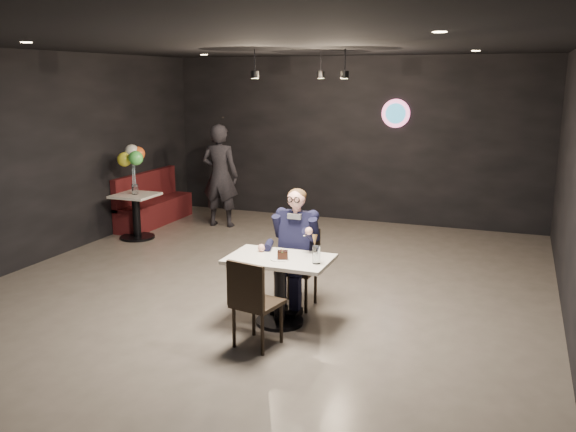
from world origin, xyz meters
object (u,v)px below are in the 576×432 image
at_px(chair_near, 258,302).
at_px(seated_man, 297,247).
at_px(balloon_vase, 135,189).
at_px(sundae_glass, 316,255).
at_px(side_table, 136,215).
at_px(passerby, 220,176).
at_px(booth_bench, 154,198).
at_px(main_table, 280,291).
at_px(chair_far, 297,268).

height_order(chair_near, seated_man, seated_man).
relative_size(chair_near, balloon_vase, 5.78).
bearing_deg(chair_near, seated_man, 100.91).
xyz_separation_m(chair_near, sundae_glass, (0.43, 0.53, 0.38)).
xyz_separation_m(side_table, passerby, (0.90, 1.29, 0.51)).
distance_m(booth_bench, passerby, 1.31).
height_order(sundae_glass, balloon_vase, sundae_glass).
xyz_separation_m(main_table, seated_man, (-0.00, 0.55, 0.34)).
xyz_separation_m(sundae_glass, booth_bench, (-4.28, 3.56, -0.37)).
distance_m(main_table, chair_near, 0.60).
distance_m(main_table, booth_bench, 5.20).
xyz_separation_m(chair_near, passerby, (-2.64, 4.37, 0.46)).
bearing_deg(chair_near, main_table, 100.91).
bearing_deg(sundae_glass, side_table, 147.26).
distance_m(chair_far, sundae_glass, 0.85).
height_order(chair_far, booth_bench, booth_bench).
distance_m(chair_far, seated_man, 0.26).
relative_size(chair_near, side_table, 1.13).
relative_size(chair_near, booth_bench, 0.49).
height_order(chair_near, sundae_glass, sundae_glass).
distance_m(chair_near, passerby, 5.13).
bearing_deg(chair_far, booth_bench, 142.56).
relative_size(chair_far, chair_near, 1.00).
bearing_deg(chair_far, balloon_vase, 151.27).
bearing_deg(sundae_glass, chair_far, 125.24).
xyz_separation_m(chair_far, seated_man, (0.00, -0.00, 0.26)).
distance_m(sundae_glass, side_table, 4.75).
bearing_deg(booth_bench, seated_man, -37.44).
distance_m(side_table, passerby, 1.65).
height_order(balloon_vase, passerby, passerby).
height_order(booth_bench, side_table, booth_bench).
bearing_deg(side_table, seated_man, -28.73).
distance_m(chair_near, side_table, 4.70).
relative_size(main_table, seated_man, 0.76).
bearing_deg(seated_man, sundae_glass, -54.76).
distance_m(seated_man, balloon_vase, 4.04).
relative_size(side_table, balloon_vase, 5.10).
bearing_deg(side_table, booth_bench, 106.70).
distance_m(chair_far, booth_bench, 4.84).
distance_m(balloon_vase, passerby, 1.58).
height_order(main_table, booth_bench, booth_bench).
distance_m(main_table, seated_man, 0.65).
bearing_deg(balloon_vase, chair_near, -41.03).
distance_m(sundae_glass, booth_bench, 5.58).
xyz_separation_m(sundae_glass, balloon_vase, (-3.98, 2.56, -0.01)).
bearing_deg(chair_near, booth_bench, 144.18).
height_order(main_table, sundae_glass, sundae_glass).
height_order(main_table, chair_near, chair_near).
distance_m(chair_far, side_table, 4.04).
distance_m(chair_near, booth_bench, 5.61).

